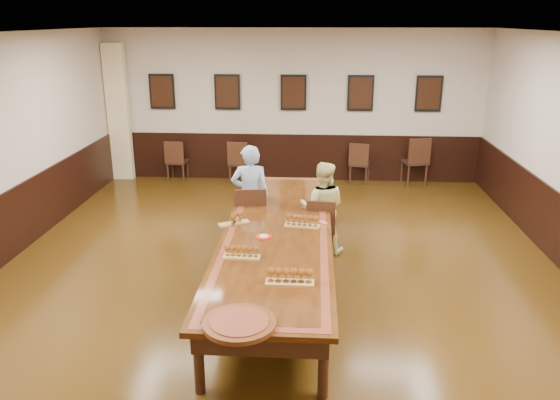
# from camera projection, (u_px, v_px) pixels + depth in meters

# --- Properties ---
(floor) EXTENTS (8.00, 10.00, 0.02)m
(floor) POSITION_uv_depth(u_px,v_px,m) (278.00, 283.00, 7.36)
(floor) COLOR black
(floor) RESTS_ON ground
(ceiling) EXTENTS (8.00, 10.00, 0.02)m
(ceiling) POSITION_uv_depth(u_px,v_px,m) (277.00, 33.00, 6.34)
(ceiling) COLOR white
(ceiling) RESTS_ON floor
(wall_back) EXTENTS (8.00, 0.02, 3.20)m
(wall_back) POSITION_uv_depth(u_px,v_px,m) (293.00, 106.00, 11.59)
(wall_back) COLOR beige
(wall_back) RESTS_ON floor
(chair_man) EXTENTS (0.52, 0.56, 1.00)m
(chair_man) POSITION_uv_depth(u_px,v_px,m) (251.00, 217.00, 8.33)
(chair_man) COLOR black
(chair_man) RESTS_ON floor
(chair_woman) EXTENTS (0.46, 0.49, 0.89)m
(chair_woman) POSITION_uv_depth(u_px,v_px,m) (321.00, 226.00, 8.10)
(chair_woman) COLOR black
(chair_woman) RESTS_ON floor
(spare_chair_a) EXTENTS (0.44, 0.47, 0.89)m
(spare_chair_a) POSITION_uv_depth(u_px,v_px,m) (177.00, 160.00, 11.87)
(spare_chair_a) COLOR black
(spare_chair_a) RESTS_ON floor
(spare_chair_b) EXTENTS (0.50, 0.53, 0.92)m
(spare_chair_b) POSITION_uv_depth(u_px,v_px,m) (240.00, 161.00, 11.69)
(spare_chair_b) COLOR black
(spare_chair_b) RESTS_ON floor
(spare_chair_c) EXTENTS (0.51, 0.54, 0.89)m
(spare_chair_c) POSITION_uv_depth(u_px,v_px,m) (360.00, 162.00, 11.70)
(spare_chair_c) COLOR black
(spare_chair_c) RESTS_ON floor
(spare_chair_d) EXTENTS (0.58, 0.61, 1.02)m
(spare_chair_d) POSITION_uv_depth(u_px,v_px,m) (415.00, 160.00, 11.60)
(spare_chair_d) COLOR black
(spare_chair_d) RESTS_ON floor
(person_man) EXTENTS (0.62, 0.45, 1.59)m
(person_man) POSITION_uv_depth(u_px,v_px,m) (250.00, 196.00, 8.33)
(person_man) COLOR #4D82C2
(person_man) RESTS_ON floor
(person_woman) EXTENTS (0.74, 0.60, 1.40)m
(person_woman) POSITION_uv_depth(u_px,v_px,m) (322.00, 208.00, 8.11)
(person_woman) COLOR #ECE793
(person_woman) RESTS_ON floor
(pink_phone) EXTENTS (0.13, 0.15, 0.01)m
(pink_phone) POSITION_uv_depth(u_px,v_px,m) (323.00, 222.00, 7.37)
(pink_phone) COLOR #F3517C
(pink_phone) RESTS_ON conference_table
(curtain) EXTENTS (0.45, 0.18, 2.90)m
(curtain) POSITION_uv_depth(u_px,v_px,m) (118.00, 113.00, 11.68)
(curtain) COLOR beige
(curtain) RESTS_ON floor
(wainscoting) EXTENTS (8.00, 10.00, 1.00)m
(wainscoting) POSITION_uv_depth(u_px,v_px,m) (278.00, 248.00, 7.19)
(wainscoting) COLOR black
(wainscoting) RESTS_ON floor
(conference_table) EXTENTS (1.40, 5.00, 0.76)m
(conference_table) POSITION_uv_depth(u_px,v_px,m) (278.00, 240.00, 7.16)
(conference_table) COLOR #321808
(conference_table) RESTS_ON floor
(posters) EXTENTS (6.14, 0.04, 0.74)m
(posters) POSITION_uv_depth(u_px,v_px,m) (293.00, 93.00, 11.43)
(posters) COLOR black
(posters) RESTS_ON wall_back
(flight_a) EXTENTS (0.43, 0.30, 0.15)m
(flight_a) POSITION_uv_depth(u_px,v_px,m) (235.00, 219.00, 7.30)
(flight_a) COLOR #AC8648
(flight_a) RESTS_ON conference_table
(flight_b) EXTENTS (0.48, 0.21, 0.17)m
(flight_b) POSITION_uv_depth(u_px,v_px,m) (302.00, 221.00, 7.20)
(flight_b) COLOR #AC8648
(flight_b) RESTS_ON conference_table
(flight_c) EXTENTS (0.44, 0.15, 0.16)m
(flight_c) POSITION_uv_depth(u_px,v_px,m) (242.00, 252.00, 6.26)
(flight_c) COLOR #AC8648
(flight_c) RESTS_ON conference_table
(flight_d) EXTENTS (0.51, 0.16, 0.19)m
(flight_d) POSITION_uv_depth(u_px,v_px,m) (290.00, 277.00, 5.64)
(flight_d) COLOR #AC8648
(flight_d) RESTS_ON conference_table
(red_plate_grp) EXTENTS (0.21, 0.21, 0.03)m
(red_plate_grp) POSITION_uv_depth(u_px,v_px,m) (264.00, 237.00, 6.87)
(red_plate_grp) COLOR red
(red_plate_grp) RESTS_ON conference_table
(carved_platter) EXTENTS (0.84, 0.84, 0.05)m
(carved_platter) POSITION_uv_depth(u_px,v_px,m) (239.00, 323.00, 4.90)
(carved_platter) COLOR #4F230F
(carved_platter) RESTS_ON conference_table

